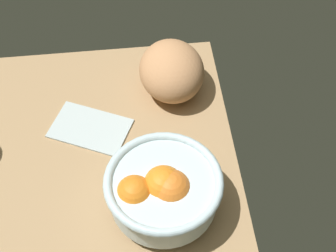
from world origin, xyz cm
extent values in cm
cube|color=#A68358|center=(0.00, 0.00, -1.50)|extent=(75.26, 62.15, 3.00)
cylinder|color=silver|center=(22.25, -10.92, 0.91)|extent=(10.56, 10.56, 1.83)
cylinder|color=silver|center=(22.25, -10.92, 4.98)|extent=(19.27, 19.27, 6.29)
torus|color=silver|center=(22.25, -10.92, 8.12)|extent=(20.87, 20.87, 1.60)
sphere|color=orange|center=(23.45, -11.82, 6.56)|extent=(7.28, 7.28, 7.28)
sphere|color=orange|center=(17.12, -11.88, 6.46)|extent=(6.69, 6.69, 6.69)
sphere|color=orange|center=(22.25, -10.92, 6.58)|extent=(7.36, 7.36, 7.36)
sphere|color=orange|center=(22.25, -10.92, 6.57)|extent=(7.30, 7.30, 7.30)
ellipsoid|color=tan|center=(26.98, 17.57, 5.36)|extent=(14.34, 16.53, 10.72)
cube|color=#B4C3C3|center=(9.10, 8.16, 0.41)|extent=(18.24, 15.50, 0.82)
camera|label=1|loc=(18.00, -56.49, 83.18)|focal=54.51mm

